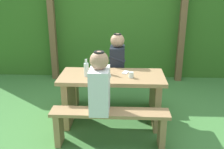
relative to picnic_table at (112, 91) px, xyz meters
name	(u,v)px	position (x,y,z in m)	size (l,w,h in m)	color
ground_plane	(112,122)	(0.00, 0.00, -0.49)	(12.00, 12.00, 0.00)	#427D3C
hedge_backdrop	(117,21)	(0.00, 2.39, 0.64)	(6.40, 0.85, 2.26)	#336721
pergola_post_left	(53,32)	(-1.28, 1.80, 0.50)	(0.12, 0.12, 1.97)	brown
pergola_post_right	(182,33)	(1.28, 1.80, 0.50)	(0.12, 0.12, 1.97)	brown
picnic_table	(112,91)	(0.00, 0.00, 0.00)	(1.40, 0.64, 0.71)	#9E7A51
bench_near	(110,121)	(0.00, -0.55, -0.16)	(1.40, 0.24, 0.46)	#9E7A51
bench_far	(114,87)	(0.00, 0.55, -0.16)	(1.40, 0.24, 0.46)	#9E7A51
person_white_shirt	(100,84)	(-0.11, -0.54, 0.30)	(0.25, 0.35, 0.72)	silver
person_black_coat	(117,59)	(0.06, 0.54, 0.30)	(0.25, 0.35, 0.72)	black
drinking_glass	(131,75)	(0.25, -0.09, 0.26)	(0.06, 0.06, 0.08)	silver
bottle_left	(105,66)	(-0.10, 0.07, 0.32)	(0.06, 0.06, 0.24)	silver
bottle_right	(86,69)	(-0.33, -0.07, 0.32)	(0.06, 0.06, 0.24)	silver
cell_phone	(126,72)	(0.18, 0.11, 0.23)	(0.07, 0.14, 0.01)	silver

